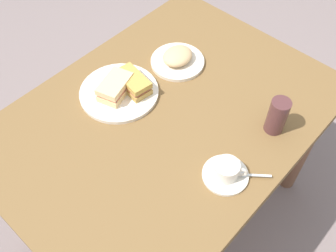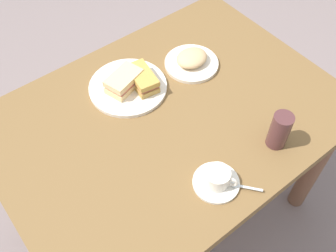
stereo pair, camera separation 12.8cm
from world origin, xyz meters
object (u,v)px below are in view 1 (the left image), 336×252
at_px(sandwich_plate, 119,92).
at_px(coffee_saucer, 225,175).
at_px(sandwich_back, 133,82).
at_px(side_plate, 177,62).
at_px(coffee_cup, 227,169).
at_px(dining_table, 166,134).
at_px(sandwich_front, 115,87).
at_px(spoon, 250,175).
at_px(drinking_glass, 277,116).

distance_m(sandwich_plate, coffee_saucer, 0.49).
distance_m(sandwich_back, side_plate, 0.22).
xyz_separation_m(sandwich_plate, coffee_cup, (-0.01, -0.49, 0.03)).
height_order(dining_table, sandwich_front, sandwich_front).
xyz_separation_m(sandwich_plate, coffee_saucer, (-0.01, -0.49, -0.00)).
distance_m(dining_table, spoon, 0.38).
xyz_separation_m(spoon, drinking_glass, (0.21, 0.05, 0.05)).
bearing_deg(spoon, sandwich_front, 94.87).
xyz_separation_m(coffee_cup, drinking_glass, (0.25, -0.01, 0.03)).
distance_m(coffee_saucer, spoon, 0.07).
xyz_separation_m(sandwich_back, coffee_cup, (-0.06, -0.46, -0.00)).
distance_m(dining_table, sandwich_back, 0.23).
bearing_deg(side_plate, sandwich_front, 169.48).
bearing_deg(drinking_glass, sandwich_plate, 116.01).
relative_size(sandwich_plate, sandwich_front, 1.90).
bearing_deg(coffee_cup, drinking_glass, -1.16).
xyz_separation_m(sandwich_front, coffee_cup, (0.00, -0.49, -0.00)).
height_order(sandwich_plate, sandwich_front, sandwich_front).
xyz_separation_m(side_plate, drinking_glass, (-0.02, -0.45, 0.06)).
height_order(sandwich_back, spoon, sandwich_back).
height_order(sandwich_front, sandwich_back, sandwich_front).
bearing_deg(sandwich_back, coffee_cup, -97.25).
distance_m(sandwich_back, coffee_cup, 0.47).
xyz_separation_m(coffee_saucer, spoon, (0.05, -0.06, 0.01)).
bearing_deg(sandwich_plate, coffee_cup, -91.40).
bearing_deg(coffee_cup, sandwich_plate, 88.60).
height_order(coffee_cup, spoon, coffee_cup).
distance_m(dining_table, side_plate, 0.29).
bearing_deg(side_plate, sandwich_back, 173.89).
bearing_deg(spoon, coffee_cup, 129.53).
xyz_separation_m(dining_table, spoon, (-0.01, -0.36, 0.13)).
xyz_separation_m(sandwich_back, drinking_glass, (0.19, -0.47, 0.03)).
bearing_deg(spoon, coffee_saucer, 129.34).
distance_m(coffee_cup, side_plate, 0.52).
distance_m(sandwich_plate, drinking_glass, 0.55).
height_order(sandwich_front, coffee_saucer, sandwich_front).
relative_size(dining_table, drinking_glass, 8.95).
relative_size(dining_table, sandwich_plate, 4.20).
height_order(spoon, side_plate, spoon).
bearing_deg(side_plate, sandwich_plate, 169.33).
height_order(dining_table, sandwich_plate, sandwich_plate).
bearing_deg(spoon, sandwich_back, 88.54).
bearing_deg(coffee_saucer, side_plate, 58.17).
distance_m(sandwich_front, coffee_cup, 0.49).
relative_size(sandwich_back, coffee_saucer, 1.03).
relative_size(sandwich_plate, spoon, 3.38).
xyz_separation_m(spoon, side_plate, (0.23, 0.50, -0.01)).
xyz_separation_m(sandwich_front, sandwich_back, (0.06, -0.03, -0.00)).
relative_size(coffee_saucer, side_plate, 0.70).
height_order(spoon, drinking_glass, drinking_glass).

